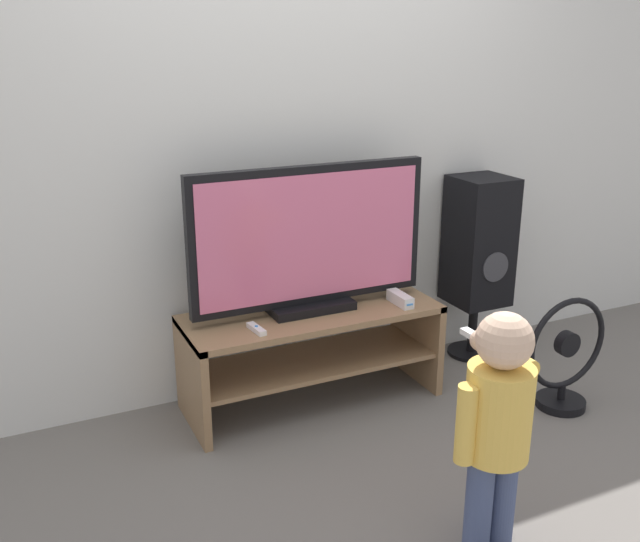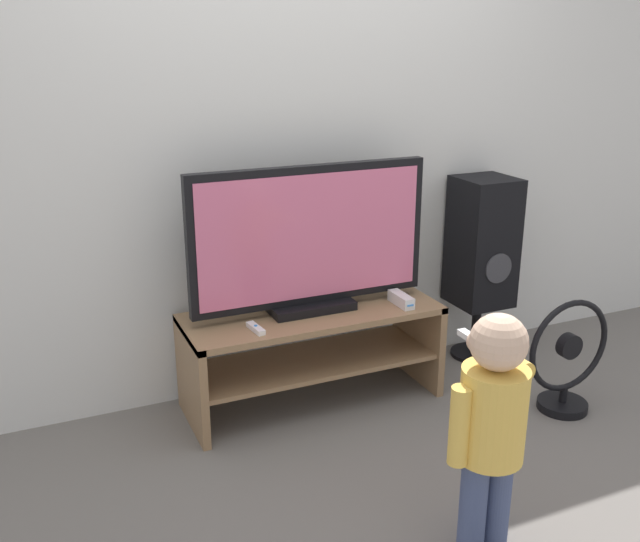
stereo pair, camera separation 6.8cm
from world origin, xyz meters
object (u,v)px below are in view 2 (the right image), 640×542
at_px(child, 491,414).
at_px(speaker_tower, 482,246).
at_px(television, 310,241).
at_px(remote_primary, 256,328).
at_px(floor_fan, 567,362).
at_px(game_console, 401,300).

bearing_deg(child, speaker_tower, 55.10).
bearing_deg(television, remote_primary, -156.99).
relative_size(remote_primary, speaker_tower, 0.13).
xyz_separation_m(television, child, (0.12, -1.20, -0.29)).
relative_size(child, floor_fan, 1.57).
distance_m(television, remote_primary, 0.47).
bearing_deg(remote_primary, game_console, 1.16).
xyz_separation_m(game_console, speaker_tower, (0.61, 0.21, 0.14)).
height_order(game_console, speaker_tower, speaker_tower).
xyz_separation_m(television, game_console, (0.42, -0.12, -0.31)).
bearing_deg(floor_fan, child, -146.02).
distance_m(game_console, speaker_tower, 0.66).
height_order(television, remote_primary, television).
bearing_deg(game_console, child, -105.20).
xyz_separation_m(speaker_tower, floor_fan, (0.02, -0.67, -0.38)).
distance_m(television, speaker_tower, 1.04).
bearing_deg(television, speaker_tower, 4.92).
bearing_deg(remote_primary, child, -67.61).
xyz_separation_m(television, remote_primary, (-0.32, -0.13, -0.32)).
distance_m(game_console, child, 1.12).
bearing_deg(floor_fan, game_console, 143.81).
xyz_separation_m(television, speaker_tower, (1.03, 0.09, -0.17)).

